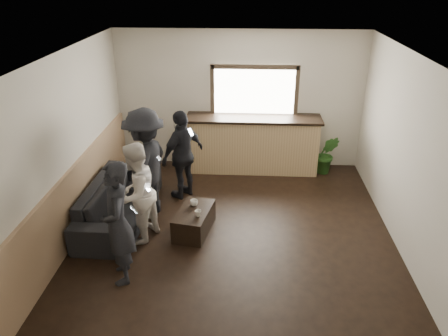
# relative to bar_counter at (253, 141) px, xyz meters

# --- Properties ---
(ground) EXTENTS (5.00, 6.00, 0.01)m
(ground) POSITION_rel_bar_counter_xyz_m (-0.30, -2.70, -0.64)
(ground) COLOR black
(room_shell) EXTENTS (5.01, 6.01, 2.80)m
(room_shell) POSITION_rel_bar_counter_xyz_m (-1.04, -2.70, 0.83)
(room_shell) COLOR silver
(room_shell) RESTS_ON ground
(bar_counter) EXTENTS (2.70, 0.68, 2.13)m
(bar_counter) POSITION_rel_bar_counter_xyz_m (0.00, 0.00, 0.00)
(bar_counter) COLOR tan
(bar_counter) RESTS_ON ground
(sofa) EXTENTS (0.96, 2.34, 0.68)m
(sofa) POSITION_rel_bar_counter_xyz_m (-2.21, -2.10, -0.30)
(sofa) COLOR black
(sofa) RESTS_ON ground
(coffee_table) EXTENTS (0.63, 0.94, 0.38)m
(coffee_table) POSITION_rel_bar_counter_xyz_m (-0.93, -2.42, -0.45)
(coffee_table) COLOR black
(coffee_table) RESTS_ON ground
(cup_a) EXTENTS (0.15, 0.15, 0.10)m
(cup_a) POSITION_rel_bar_counter_xyz_m (-0.95, -2.27, -0.21)
(cup_a) COLOR silver
(cup_a) RESTS_ON coffee_table
(cup_b) EXTENTS (0.14, 0.14, 0.09)m
(cup_b) POSITION_rel_bar_counter_xyz_m (-0.84, -2.58, -0.21)
(cup_b) COLOR silver
(cup_b) RESTS_ON coffee_table
(potted_plant) EXTENTS (0.49, 0.41, 0.82)m
(potted_plant) POSITION_rel_bar_counter_xyz_m (1.50, -0.09, -0.23)
(potted_plant) COLOR #2D6623
(potted_plant) RESTS_ON ground
(person_a) EXTENTS (0.58, 0.72, 1.72)m
(person_a) POSITION_rel_bar_counter_xyz_m (-1.76, -3.61, 0.22)
(person_a) COLOR black
(person_a) RESTS_ON ground
(person_b) EXTENTS (0.85, 0.94, 1.59)m
(person_b) POSITION_rel_bar_counter_xyz_m (-1.76, -2.68, 0.16)
(person_b) COLOR white
(person_b) RESTS_ON ground
(person_c) EXTENTS (0.91, 1.32, 1.88)m
(person_c) POSITION_rel_bar_counter_xyz_m (-1.76, -1.94, 0.30)
(person_c) COLOR black
(person_c) RESTS_ON ground
(person_d) EXTENTS (0.90, 1.01, 1.64)m
(person_d) POSITION_rel_bar_counter_xyz_m (-1.26, -1.22, 0.18)
(person_d) COLOR black
(person_d) RESTS_ON ground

